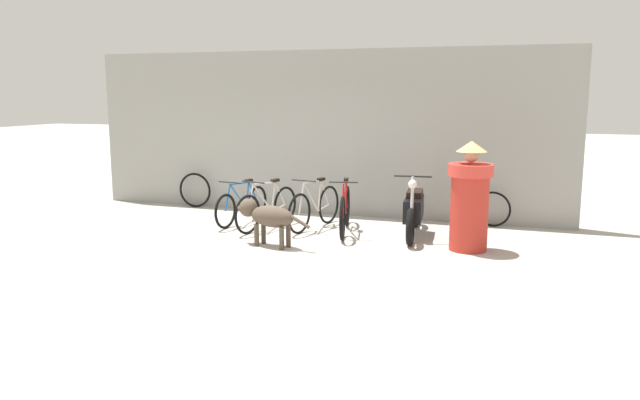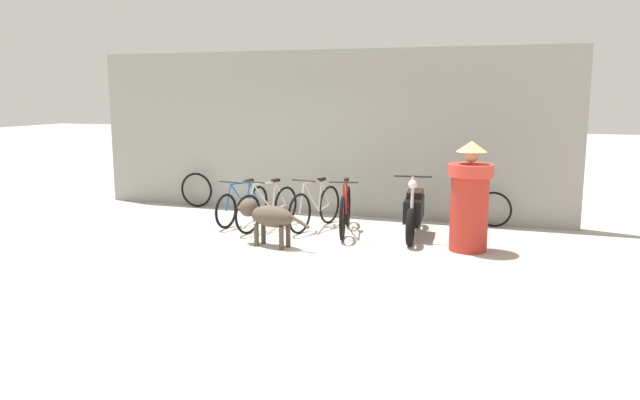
% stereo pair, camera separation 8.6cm
% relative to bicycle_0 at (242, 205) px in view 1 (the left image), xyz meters
% --- Properties ---
extents(ground_plane, '(60.00, 60.00, 0.00)m').
position_rel_bicycle_0_xyz_m(ground_plane, '(0.98, -1.67, -0.33)').
color(ground_plane, '#ADA89E').
extents(shop_wall_back, '(9.40, 0.20, 3.10)m').
position_rel_bicycle_0_xyz_m(shop_wall_back, '(0.98, 1.38, 1.22)').
color(shop_wall_back, gray).
rests_on(shop_wall_back, ground).
extents(bicycle_0, '(0.46, 1.61, 0.80)m').
position_rel_bicycle_0_xyz_m(bicycle_0, '(0.00, 0.00, 0.00)').
color(bicycle_0, black).
rests_on(bicycle_0, ground).
extents(bicycle_1, '(0.53, 1.69, 0.86)m').
position_rel_bicycle_0_xyz_m(bicycle_1, '(0.59, -0.24, 0.03)').
color(bicycle_1, black).
rests_on(bicycle_1, ground).
extents(bicycle_2, '(0.49, 1.63, 0.88)m').
position_rel_bicycle_0_xyz_m(bicycle_2, '(1.37, 0.00, 0.04)').
color(bicycle_2, black).
rests_on(bicycle_2, ground).
extents(bicycle_3, '(0.53, 1.77, 0.92)m').
position_rel_bicycle_0_xyz_m(bicycle_3, '(1.95, -0.14, 0.05)').
color(bicycle_3, black).
rests_on(bicycle_3, ground).
extents(motorcycle, '(0.58, 1.95, 1.04)m').
position_rel_bicycle_0_xyz_m(motorcycle, '(3.08, -0.01, 0.09)').
color(motorcycle, black).
rests_on(motorcycle, ground).
extents(stray_dog, '(1.30, 0.49, 0.70)m').
position_rel_bicycle_0_xyz_m(stray_dog, '(1.09, -1.40, 0.14)').
color(stray_dog, '#4C3F33').
rests_on(stray_dog, ground).
extents(person_in_robes, '(0.86, 0.86, 1.62)m').
position_rel_bicycle_0_xyz_m(person_in_robes, '(4.02, -0.67, 0.47)').
color(person_in_robes, '#B72D23').
rests_on(person_in_robes, ground).
extents(spare_tire_left, '(0.71, 0.05, 0.71)m').
position_rel_bicycle_0_xyz_m(spare_tire_left, '(-1.60, 1.12, 0.02)').
color(spare_tire_left, black).
rests_on(spare_tire_left, ground).
extents(spare_tire_right, '(0.62, 0.13, 0.62)m').
position_rel_bicycle_0_xyz_m(spare_tire_right, '(4.26, 1.13, -0.02)').
color(spare_tire_right, black).
rests_on(spare_tire_right, ground).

